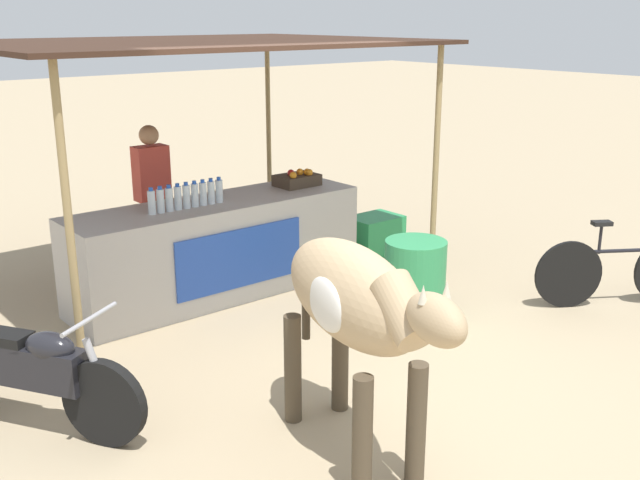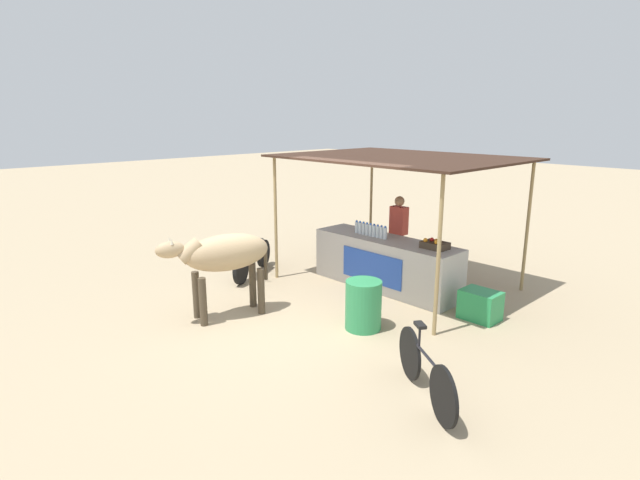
{
  "view_description": "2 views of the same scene",
  "coord_description": "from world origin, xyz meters",
  "px_view_note": "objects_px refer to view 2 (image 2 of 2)",
  "views": [
    {
      "loc": [
        -3.73,
        -3.93,
        2.71
      ],
      "look_at": [
        0.4,
        1.09,
        0.75
      ],
      "focal_mm": 42.0,
      "sensor_mm": 36.0,
      "label": 1
    },
    {
      "loc": [
        5.75,
        -4.96,
        3.21
      ],
      "look_at": [
        -0.2,
        0.68,
        1.16
      ],
      "focal_mm": 28.0,
      "sensor_mm": 36.0,
      "label": 2
    }
  ],
  "objects_px": {
    "vendor_behind_counter": "(398,235)",
    "motorcycle_parked": "(252,255)",
    "stall_counter": "(385,263)",
    "water_barrel": "(363,305)",
    "fruit_crate": "(435,245)",
    "cow": "(223,256)",
    "cooler_box": "(480,305)",
    "bicycle_leaning": "(425,371)"
  },
  "relations": [
    {
      "from": "cow",
      "to": "bicycle_leaning",
      "type": "distance_m",
      "value": 3.77
    },
    {
      "from": "stall_counter",
      "to": "cow",
      "type": "xyz_separation_m",
      "value": [
        -0.89,
        -3.01,
        0.55
      ]
    },
    {
      "from": "cow",
      "to": "water_barrel",
      "type": "bearing_deg",
      "value": 34.01
    },
    {
      "from": "fruit_crate",
      "to": "motorcycle_parked",
      "type": "height_order",
      "value": "fruit_crate"
    },
    {
      "from": "vendor_behind_counter",
      "to": "motorcycle_parked",
      "type": "xyz_separation_m",
      "value": [
        -2.06,
        -2.15,
        -0.42
      ]
    },
    {
      "from": "vendor_behind_counter",
      "to": "cooler_box",
      "type": "relative_size",
      "value": 2.75
    },
    {
      "from": "stall_counter",
      "to": "motorcycle_parked",
      "type": "height_order",
      "value": "stall_counter"
    },
    {
      "from": "motorcycle_parked",
      "to": "bicycle_leaning",
      "type": "bearing_deg",
      "value": -14.11
    },
    {
      "from": "bicycle_leaning",
      "to": "cooler_box",
      "type": "bearing_deg",
      "value": 106.11
    },
    {
      "from": "motorcycle_parked",
      "to": "bicycle_leaning",
      "type": "height_order",
      "value": "motorcycle_parked"
    },
    {
      "from": "stall_counter",
      "to": "fruit_crate",
      "type": "distance_m",
      "value": 1.18
    },
    {
      "from": "cooler_box",
      "to": "cow",
      "type": "distance_m",
      "value": 4.21
    },
    {
      "from": "water_barrel",
      "to": "cow",
      "type": "bearing_deg",
      "value": -145.99
    },
    {
      "from": "water_barrel",
      "to": "bicycle_leaning",
      "type": "relative_size",
      "value": 0.54
    },
    {
      "from": "fruit_crate",
      "to": "cooler_box",
      "type": "bearing_deg",
      "value": -8.1
    },
    {
      "from": "bicycle_leaning",
      "to": "cow",
      "type": "bearing_deg",
      "value": -175.19
    },
    {
      "from": "cooler_box",
      "to": "water_barrel",
      "type": "relative_size",
      "value": 0.78
    },
    {
      "from": "vendor_behind_counter",
      "to": "cooler_box",
      "type": "xyz_separation_m",
      "value": [
        2.35,
        -0.85,
        -0.61
      ]
    },
    {
      "from": "bicycle_leaning",
      "to": "fruit_crate",
      "type": "bearing_deg",
      "value": 122.7
    },
    {
      "from": "motorcycle_parked",
      "to": "stall_counter",
      "type": "bearing_deg",
      "value": 30.73
    },
    {
      "from": "stall_counter",
      "to": "bicycle_leaning",
      "type": "relative_size",
      "value": 2.12
    },
    {
      "from": "stall_counter",
      "to": "fruit_crate",
      "type": "bearing_deg",
      "value": 2.57
    },
    {
      "from": "cow",
      "to": "motorcycle_parked",
      "type": "bearing_deg",
      "value": 132.47
    },
    {
      "from": "fruit_crate",
      "to": "cow",
      "type": "bearing_deg",
      "value": -122.22
    },
    {
      "from": "cooler_box",
      "to": "water_barrel",
      "type": "height_order",
      "value": "water_barrel"
    },
    {
      "from": "stall_counter",
      "to": "water_barrel",
      "type": "height_order",
      "value": "stall_counter"
    },
    {
      "from": "stall_counter",
      "to": "vendor_behind_counter",
      "type": "height_order",
      "value": "vendor_behind_counter"
    },
    {
      "from": "cooler_box",
      "to": "motorcycle_parked",
      "type": "height_order",
      "value": "motorcycle_parked"
    },
    {
      "from": "stall_counter",
      "to": "motorcycle_parked",
      "type": "bearing_deg",
      "value": -149.27
    },
    {
      "from": "vendor_behind_counter",
      "to": "water_barrel",
      "type": "bearing_deg",
      "value": -62.61
    },
    {
      "from": "fruit_crate",
      "to": "vendor_behind_counter",
      "type": "relative_size",
      "value": 0.27
    },
    {
      "from": "vendor_behind_counter",
      "to": "cow",
      "type": "relative_size",
      "value": 0.89
    },
    {
      "from": "stall_counter",
      "to": "motorcycle_parked",
      "type": "distance_m",
      "value": 2.74
    },
    {
      "from": "fruit_crate",
      "to": "vendor_behind_counter",
      "type": "xyz_separation_m",
      "value": [
        -1.34,
        0.71,
        -0.18
      ]
    },
    {
      "from": "vendor_behind_counter",
      "to": "water_barrel",
      "type": "xyz_separation_m",
      "value": [
        1.29,
        -2.49,
        -0.46
      ]
    },
    {
      "from": "stall_counter",
      "to": "cow",
      "type": "height_order",
      "value": "cow"
    },
    {
      "from": "cow",
      "to": "cooler_box",
      "type": "bearing_deg",
      "value": 44.75
    },
    {
      "from": "stall_counter",
      "to": "fruit_crate",
      "type": "xyz_separation_m",
      "value": [
        1.04,
        0.05,
        0.55
      ]
    },
    {
      "from": "fruit_crate",
      "to": "bicycle_leaning",
      "type": "height_order",
      "value": "fruit_crate"
    },
    {
      "from": "water_barrel",
      "to": "motorcycle_parked",
      "type": "distance_m",
      "value": 3.37
    },
    {
      "from": "vendor_behind_counter",
      "to": "bicycle_leaning",
      "type": "height_order",
      "value": "vendor_behind_counter"
    },
    {
      "from": "vendor_behind_counter",
      "to": "bicycle_leaning",
      "type": "bearing_deg",
      "value": -48.09
    }
  ]
}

